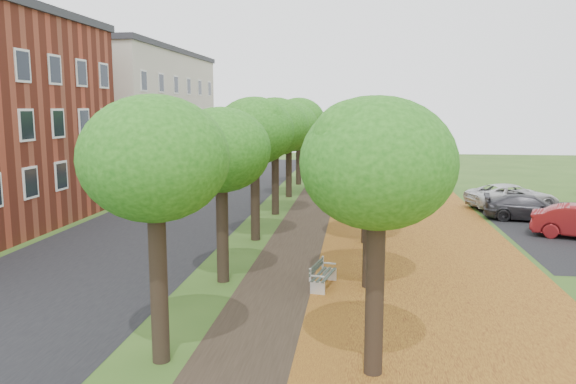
% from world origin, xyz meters
% --- Properties ---
extents(ground, '(120.00, 120.00, 0.00)m').
position_xyz_m(ground, '(0.00, 0.00, 0.00)').
color(ground, '#2D4C19').
rests_on(ground, ground).
extents(street_asphalt, '(8.00, 70.00, 0.01)m').
position_xyz_m(street_asphalt, '(-7.50, 15.00, 0.00)').
color(street_asphalt, black).
rests_on(street_asphalt, ground).
extents(footpath, '(3.20, 70.00, 0.01)m').
position_xyz_m(footpath, '(0.00, 15.00, 0.00)').
color(footpath, black).
rests_on(footpath, ground).
extents(leaf_verge, '(7.50, 70.00, 0.01)m').
position_xyz_m(leaf_verge, '(5.00, 15.00, 0.01)').
color(leaf_verge, '#A36D1E').
rests_on(leaf_verge, ground).
extents(tree_row_west, '(3.55, 33.55, 6.06)m').
position_xyz_m(tree_row_west, '(-2.20, 15.00, 4.51)').
color(tree_row_west, black).
rests_on(tree_row_west, ground).
extents(tree_row_east, '(3.55, 33.55, 6.06)m').
position_xyz_m(tree_row_east, '(2.60, 15.00, 4.51)').
color(tree_row_east, black).
rests_on(tree_row_east, ground).
extents(building_cream, '(10.30, 20.30, 10.40)m').
position_xyz_m(building_cream, '(-17.00, 33.00, 5.21)').
color(building_cream, beige).
rests_on(building_cream, ground).
extents(bench, '(0.80, 1.74, 0.79)m').
position_xyz_m(bench, '(1.12, 5.81, 0.41)').
color(bench, '#2D3930').
rests_on(bench, ground).
extents(car_grey, '(4.73, 2.60, 1.30)m').
position_xyz_m(car_grey, '(11.00, 17.96, 0.65)').
color(car_grey, '#2D2D31').
rests_on(car_grey, ground).
extents(car_white, '(5.62, 3.74, 1.43)m').
position_xyz_m(car_white, '(11.00, 21.26, 0.72)').
color(car_white, silver).
rests_on(car_white, ground).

